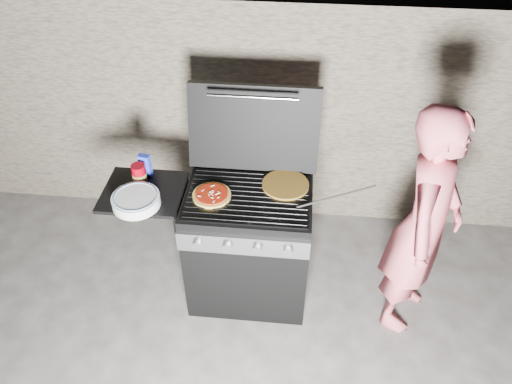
# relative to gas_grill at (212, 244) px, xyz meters

# --- Properties ---
(ground) EXTENTS (50.00, 50.00, 0.00)m
(ground) POSITION_rel_gas_grill_xyz_m (0.25, 0.00, -0.46)
(ground) COLOR #403B37
(stone_wall) EXTENTS (8.00, 0.35, 1.80)m
(stone_wall) POSITION_rel_gas_grill_xyz_m (0.25, 1.05, 0.44)
(stone_wall) COLOR #786B55
(stone_wall) RESTS_ON ground
(gas_grill) EXTENTS (1.34, 0.79, 0.91)m
(gas_grill) POSITION_rel_gas_grill_xyz_m (0.00, 0.00, 0.00)
(gas_grill) COLOR black
(gas_grill) RESTS_ON ground
(pizza_topped) EXTENTS (0.31, 0.31, 0.03)m
(pizza_topped) POSITION_rel_gas_grill_xyz_m (0.03, -0.02, 0.47)
(pizza_topped) COLOR tan
(pizza_topped) RESTS_ON gas_grill
(pizza_plain) EXTENTS (0.31, 0.31, 0.02)m
(pizza_plain) POSITION_rel_gas_grill_xyz_m (0.48, 0.13, 0.46)
(pizza_plain) COLOR #B18028
(pizza_plain) RESTS_ON gas_grill
(sauce_jar) EXTENTS (0.10, 0.10, 0.14)m
(sauce_jar) POSITION_rel_gas_grill_xyz_m (-0.45, 0.07, 0.52)
(sauce_jar) COLOR maroon
(sauce_jar) RESTS_ON gas_grill
(blue_carton) EXTENTS (0.08, 0.05, 0.16)m
(blue_carton) POSITION_rel_gas_grill_xyz_m (-0.43, 0.16, 0.53)
(blue_carton) COLOR #2336C3
(blue_carton) RESTS_ON gas_grill
(plate_stack) EXTENTS (0.31, 0.31, 0.07)m
(plate_stack) POSITION_rel_gas_grill_xyz_m (-0.42, -0.14, 0.48)
(plate_stack) COLOR white
(plate_stack) RESTS_ON gas_grill
(person) EXTENTS (0.59, 0.70, 1.64)m
(person) POSITION_rel_gas_grill_xyz_m (1.33, -0.06, 0.36)
(person) COLOR #E15F6C
(person) RESTS_ON ground
(tongs) EXTENTS (0.48, 0.16, 0.10)m
(tongs) POSITION_rel_gas_grill_xyz_m (0.79, 0.00, 0.51)
(tongs) COLOR black
(tongs) RESTS_ON gas_grill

